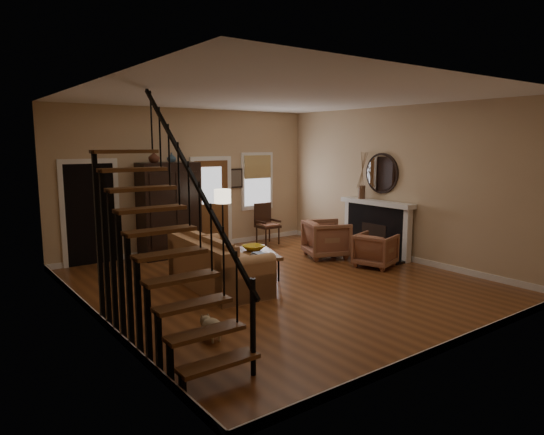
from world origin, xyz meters
TOP-DOWN VIEW (x-y plane):
  - room at (-0.41, 1.76)m, footprint 7.00×7.33m
  - staircase at (-2.78, -1.30)m, footprint 0.94×2.80m
  - fireplace at (3.13, 0.50)m, footprint 0.33×1.95m
  - armoire at (-0.70, 3.15)m, footprint 1.30×0.60m
  - vase_a at (-1.05, 3.05)m, footprint 0.24×0.24m
  - vase_b at (-0.65, 3.05)m, footprint 0.20×0.20m
  - sofa at (-1.00, 0.52)m, footprint 1.15×2.35m
  - coffee_table at (-0.05, 0.72)m, footprint 1.02×1.35m
  - bowl at (-0.00, 0.87)m, footprint 0.41×0.41m
  - books at (-0.17, 0.42)m, footprint 0.22×0.30m
  - armchair_left at (2.30, -0.19)m, footprint 0.95×0.93m
  - armchair_right at (2.05, 1.01)m, footprint 1.17×1.15m
  - floor_lamp at (0.04, 2.08)m, footprint 0.38×0.38m
  - side_chair at (1.85, 2.95)m, footprint 0.54×0.54m
  - dog at (-2.26, -1.50)m, footprint 0.24×0.41m

SIDE VIEW (x-z plane):
  - dog at x=-2.26m, z-range 0.00..0.29m
  - coffee_table at x=-0.05m, z-range 0.00..0.46m
  - armchair_left at x=2.30m, z-range 0.00..0.69m
  - armchair_right at x=2.05m, z-range 0.00..0.82m
  - sofa at x=-1.00m, z-range 0.00..0.85m
  - books at x=-0.17m, z-range 0.46..0.51m
  - bowl at x=0.00m, z-range 0.46..0.56m
  - side_chair at x=1.85m, z-range 0.00..1.02m
  - fireplace at x=3.13m, z-range -0.41..1.89m
  - floor_lamp at x=0.04m, z-range 0.00..1.55m
  - armoire at x=-0.70m, z-range 0.00..2.10m
  - room at x=-0.41m, z-range -0.14..3.16m
  - staircase at x=-2.78m, z-range 0.00..3.20m
  - vase_b at x=-0.65m, z-range 2.10..2.31m
  - vase_a at x=-1.05m, z-range 2.10..2.35m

